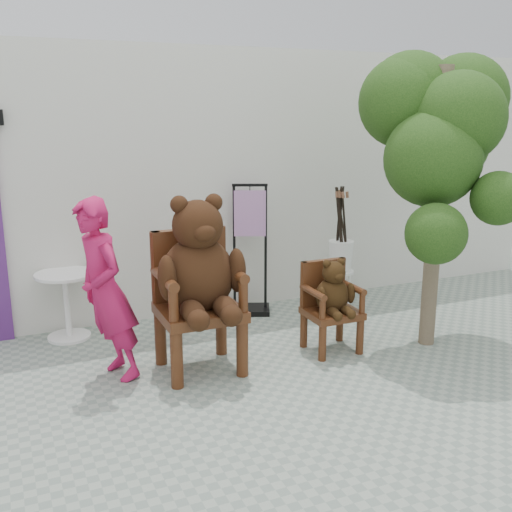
# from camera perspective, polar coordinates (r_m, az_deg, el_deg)

# --- Properties ---
(ground_plane) EXTENTS (60.00, 60.00, 0.00)m
(ground_plane) POSITION_cam_1_polar(r_m,az_deg,el_deg) (5.08, 8.14, -13.58)
(ground_plane) COLOR gray
(ground_plane) RESTS_ON ground
(back_wall) EXTENTS (9.00, 1.00, 3.00)m
(back_wall) POSITION_cam_1_polar(r_m,az_deg,el_deg) (7.37, -4.20, 7.34)
(back_wall) COLOR silver
(back_wall) RESTS_ON ground
(chair_big) EXTENTS (0.79, 0.85, 1.61)m
(chair_big) POSITION_cam_1_polar(r_m,az_deg,el_deg) (5.33, -5.51, -1.73)
(chair_big) COLOR #3C1D0D
(chair_big) RESTS_ON ground
(chair_small) EXTENTS (0.50, 0.50, 0.93)m
(chair_small) POSITION_cam_1_polar(r_m,az_deg,el_deg) (5.89, 7.20, -3.85)
(chair_small) COLOR #3C1D0D
(chair_small) RESTS_ON ground
(person) EXTENTS (0.55, 0.68, 1.62)m
(person) POSITION_cam_1_polar(r_m,az_deg,el_deg) (5.29, -14.10, -3.26)
(person) COLOR #B4164D
(person) RESTS_ON ground
(cafe_table) EXTENTS (0.60, 0.60, 0.70)m
(cafe_table) POSITION_cam_1_polar(r_m,az_deg,el_deg) (6.47, -17.61, -3.80)
(cafe_table) COLOR white
(cafe_table) RESTS_ON ground
(display_stand) EXTENTS (0.55, 0.50, 1.51)m
(display_stand) POSITION_cam_1_polar(r_m,az_deg,el_deg) (6.91, -0.57, -0.78)
(display_stand) COLOR black
(display_stand) RESTS_ON ground
(stool_bucket) EXTENTS (0.32, 0.32, 1.45)m
(stool_bucket) POSITION_cam_1_polar(r_m,az_deg,el_deg) (7.16, 8.07, 0.08)
(stool_bucket) COLOR white
(stool_bucket) RESTS_ON ground
(tree) EXTENTS (1.69, 1.66, 2.88)m
(tree) POSITION_cam_1_polar(r_m,az_deg,el_deg) (6.17, 16.97, 11.77)
(tree) COLOR brown
(tree) RESTS_ON ground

